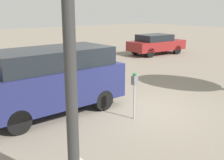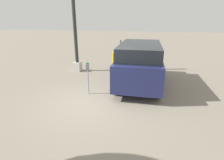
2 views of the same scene
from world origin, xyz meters
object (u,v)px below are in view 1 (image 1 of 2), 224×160
at_px(parking_meter_near, 134,85).
at_px(parked_van, 50,79).
at_px(car_distant, 156,44).
at_px(lamp_post, 71,79).

height_order(parking_meter_near, parked_van, parked_van).
bearing_deg(car_distant, parked_van, -148.06).
height_order(parking_meter_near, lamp_post, lamp_post).
xyz_separation_m(parked_van, car_distant, (-11.04, -5.94, -0.33)).
xyz_separation_m(lamp_post, car_distant, (-12.55, -9.83, -1.30)).
height_order(parked_van, car_distant, parked_van).
relative_size(parking_meter_near, parked_van, 0.31).
distance_m(lamp_post, parked_van, 4.28).
bearing_deg(parked_van, lamp_post, 67.06).
relative_size(parking_meter_near, car_distant, 0.33).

